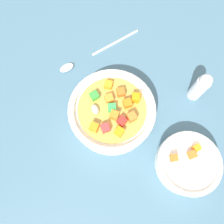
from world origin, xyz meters
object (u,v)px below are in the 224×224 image
at_px(side_bowl_small, 188,163).
at_px(pepper_shaker, 200,87).
at_px(spoon, 87,57).
at_px(soup_bowl_main, 112,111).

relative_size(side_bowl_small, pepper_shaker, 1.47).
bearing_deg(pepper_shaker, side_bowl_small, -29.54).
bearing_deg(spoon, side_bowl_small, 97.59).
bearing_deg(spoon, pepper_shaker, 126.39).
relative_size(soup_bowl_main, pepper_shaker, 2.11).
relative_size(spoon, side_bowl_small, 1.73).
xyz_separation_m(soup_bowl_main, side_bowl_small, (0.16, 0.12, -0.01)).
height_order(spoon, pepper_shaker, pepper_shaker).
distance_m(soup_bowl_main, side_bowl_small, 0.20).
bearing_deg(soup_bowl_main, side_bowl_small, 38.40).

